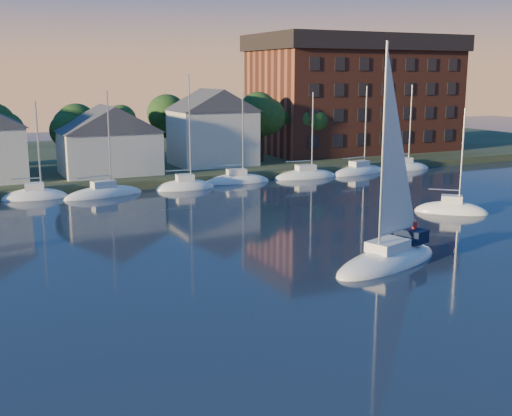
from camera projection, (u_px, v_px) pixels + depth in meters
shoreline_land at (123, 161)px, 95.18m from camera, size 160.00×50.00×2.00m
wooden_dock at (172, 184)px, 74.88m from camera, size 120.00×3.00×1.00m
clubhouse_centre at (109, 139)px, 75.70m from camera, size 11.55×8.40×8.08m
clubhouse_east at (212, 126)px, 83.21m from camera, size 10.50×8.40×9.80m
condo_block at (355, 93)px, 98.69m from camera, size 31.00×17.00×17.40m
tree_line at (158, 117)px, 83.96m from camera, size 93.40×5.40×8.90m
moored_fleet at (146, 190)px, 70.52m from camera, size 79.50×2.40×12.05m
hero_sailboat at (389, 254)px, 43.50m from camera, size 10.82×6.43×15.78m
drifting_sailboat_right at (451, 212)px, 59.54m from camera, size 6.48×6.09×10.75m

